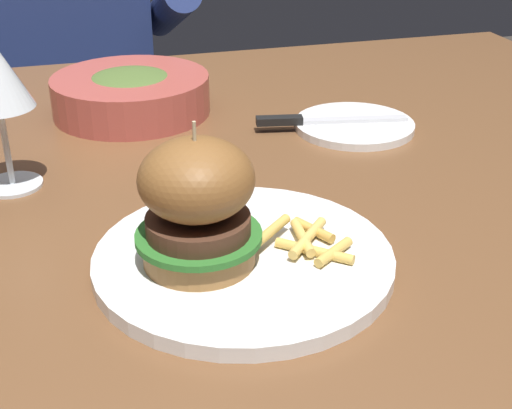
{
  "coord_description": "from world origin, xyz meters",
  "views": [
    {
      "loc": [
        -0.1,
        -0.75,
        1.08
      ],
      "look_at": [
        0.05,
        -0.2,
        0.78
      ],
      "focal_mm": 50.0,
      "sensor_mm": 36.0,
      "label": 1
    }
  ],
  "objects_px": {
    "table_knife": "(317,120)",
    "burger_sandwich": "(197,203)",
    "main_plate": "(244,259)",
    "diner_person": "(67,110)",
    "soup_bowl": "(131,93)",
    "bread_plate": "(354,125)"
  },
  "relations": [
    {
      "from": "table_knife",
      "to": "burger_sandwich",
      "type": "bearing_deg",
      "value": -126.2
    },
    {
      "from": "burger_sandwich",
      "to": "table_knife",
      "type": "relative_size",
      "value": 0.65
    },
    {
      "from": "burger_sandwich",
      "to": "main_plate",
      "type": "bearing_deg",
      "value": 3.93
    },
    {
      "from": "bread_plate",
      "to": "diner_person",
      "type": "relative_size",
      "value": 0.13
    },
    {
      "from": "burger_sandwich",
      "to": "bread_plate",
      "type": "bearing_deg",
      "value": 47.27
    },
    {
      "from": "diner_person",
      "to": "burger_sandwich",
      "type": "bearing_deg",
      "value": -84.69
    },
    {
      "from": "soup_bowl",
      "to": "bread_plate",
      "type": "bearing_deg",
      "value": -27.29
    },
    {
      "from": "main_plate",
      "to": "table_knife",
      "type": "xyz_separation_m",
      "value": [
        0.18,
        0.29,
        0.01
      ]
    },
    {
      "from": "burger_sandwich",
      "to": "diner_person",
      "type": "bearing_deg",
      "value": 95.31
    },
    {
      "from": "main_plate",
      "to": "diner_person",
      "type": "distance_m",
      "value": 1.0
    },
    {
      "from": "bread_plate",
      "to": "soup_bowl",
      "type": "relative_size",
      "value": 0.73
    },
    {
      "from": "table_knife",
      "to": "diner_person",
      "type": "xyz_separation_m",
      "value": [
        -0.31,
        0.68,
        -0.19
      ]
    },
    {
      "from": "table_knife",
      "to": "soup_bowl",
      "type": "height_order",
      "value": "soup_bowl"
    },
    {
      "from": "soup_bowl",
      "to": "diner_person",
      "type": "relative_size",
      "value": 0.18
    },
    {
      "from": "main_plate",
      "to": "table_knife",
      "type": "distance_m",
      "value": 0.34
    },
    {
      "from": "soup_bowl",
      "to": "diner_person",
      "type": "distance_m",
      "value": 0.59
    },
    {
      "from": "bread_plate",
      "to": "soup_bowl",
      "type": "xyz_separation_m",
      "value": [
        -0.27,
        0.14,
        0.02
      ]
    },
    {
      "from": "burger_sandwich",
      "to": "soup_bowl",
      "type": "distance_m",
      "value": 0.43
    },
    {
      "from": "main_plate",
      "to": "bread_plate",
      "type": "height_order",
      "value": "main_plate"
    },
    {
      "from": "burger_sandwich",
      "to": "table_knife",
      "type": "height_order",
      "value": "burger_sandwich"
    },
    {
      "from": "burger_sandwich",
      "to": "diner_person",
      "type": "distance_m",
      "value": 1.01
    },
    {
      "from": "burger_sandwich",
      "to": "soup_bowl",
      "type": "relative_size",
      "value": 0.6
    }
  ]
}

